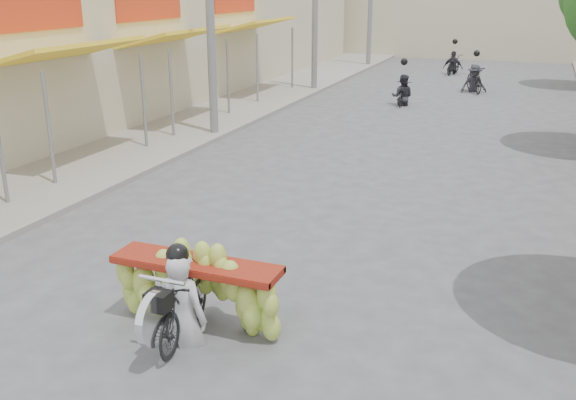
# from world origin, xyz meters

# --- Properties ---
(sidewalk_left) EXTENTS (4.00, 60.00, 0.12)m
(sidewalk_left) POSITION_xyz_m (-7.00, 15.00, 0.06)
(sidewalk_left) COLOR gray
(sidewalk_left) RESTS_ON ground
(shophouse_row_left) EXTENTS (9.77, 40.00, 6.00)m
(shophouse_row_left) POSITION_xyz_m (-11.98, 13.98, 3.00)
(shophouse_row_left) COLOR beige
(shophouse_row_left) RESTS_ON ground
(banana_motorbike) EXTENTS (2.24, 1.79, 2.25)m
(banana_motorbike) POSITION_xyz_m (-0.47, 1.83, 0.75)
(banana_motorbike) COLOR black
(banana_motorbike) RESTS_ON ground
(bg_motorbike_a) EXTENTS (0.83, 1.47, 1.95)m
(bg_motorbike_a) POSITION_xyz_m (-1.28, 19.01, 0.78)
(bg_motorbike_a) COLOR black
(bg_motorbike_a) RESTS_ON ground
(bg_motorbike_b) EXTENTS (1.24, 1.93, 1.95)m
(bg_motorbike_b) POSITION_xyz_m (0.87, 22.99, 0.83)
(bg_motorbike_b) COLOR black
(bg_motorbike_b) RESTS_ON ground
(bg_motorbike_c) EXTENTS (1.04, 1.72, 1.95)m
(bg_motorbike_c) POSITION_xyz_m (-0.68, 28.35, 0.79)
(bg_motorbike_c) COLOR black
(bg_motorbike_c) RESTS_ON ground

